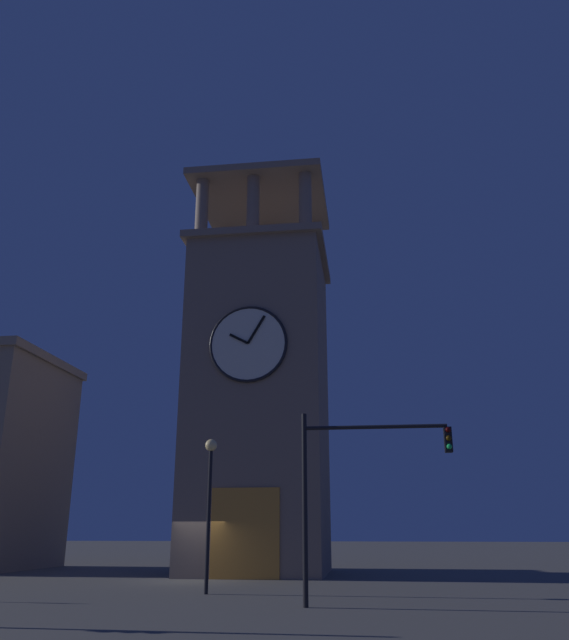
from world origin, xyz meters
TOP-DOWN VIEW (x-y plane):
  - ground_plane at (0.00, 0.00)m, footprint 200.00×200.00m
  - clocktower at (-2.19, -4.94)m, footprint 7.56×8.00m
  - traffic_signal_mid at (-7.51, 9.21)m, footprint 4.55×0.41m
  - street_lamp at (-2.16, 5.64)m, footprint 0.44×0.44m

SIDE VIEW (x-z plane):
  - ground_plane at x=0.00m, z-range 0.00..0.00m
  - street_lamp at x=-2.16m, z-range 1.03..6.37m
  - traffic_signal_mid at x=-7.51m, z-range 0.99..6.58m
  - clocktower at x=-2.19m, z-range -2.48..20.77m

